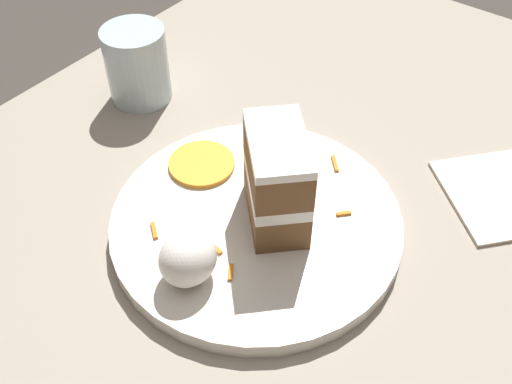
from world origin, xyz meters
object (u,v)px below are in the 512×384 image
(drinking_glass, at_px, (138,69))
(cream_dollop, at_px, (188,258))
(orange_garnish, at_px, (203,163))
(cake_slice, at_px, (277,179))
(plate, at_px, (256,223))

(drinking_glass, bearing_deg, cream_dollop, 53.56)
(orange_garnish, bearing_deg, drinking_glass, -111.96)
(drinking_glass, bearing_deg, cake_slice, 74.12)
(cream_dollop, distance_m, orange_garnish, 0.15)
(cake_slice, bearing_deg, cream_dollop, -144.63)
(plate, relative_size, orange_garnish, 4.08)
(cake_slice, relative_size, cream_dollop, 1.88)
(cake_slice, xyz_separation_m, cream_dollop, (0.11, -0.02, -0.02))
(cake_slice, distance_m, orange_garnish, 0.12)
(plate, relative_size, cream_dollop, 5.31)
(orange_garnish, height_order, drinking_glass, drinking_glass)
(cream_dollop, bearing_deg, cake_slice, 170.19)
(cake_slice, xyz_separation_m, drinking_glass, (-0.07, -0.26, -0.03))
(plate, relative_size, cake_slice, 2.82)
(orange_garnish, bearing_deg, cream_dollop, 36.58)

